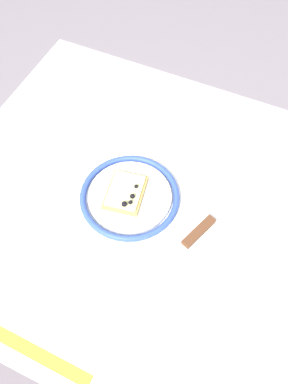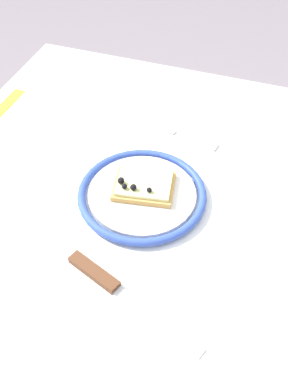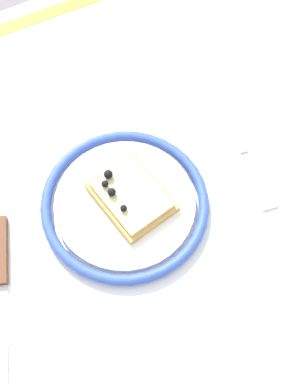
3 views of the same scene
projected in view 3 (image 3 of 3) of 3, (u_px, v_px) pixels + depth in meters
ground_plane at (125, 328)px, 1.36m from camera, size 6.00×6.00×0.00m
dining_table at (109, 246)px, 0.77m from camera, size 0.91×0.82×0.78m
plate at (124, 202)px, 0.66m from camera, size 0.22×0.22×0.02m
pizza_slice_near at (130, 194)px, 0.65m from camera, size 0.10×0.11×0.03m
knife at (0, 276)px, 0.62m from camera, size 0.10×0.23×0.01m
fork at (243, 148)px, 0.70m from camera, size 0.05×0.20×0.00m
measuring_tape at (57, 10)px, 0.82m from camera, size 0.32×0.03×0.00m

